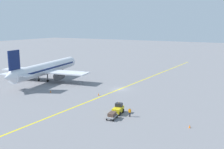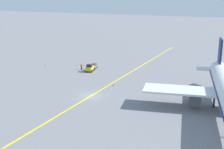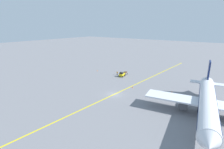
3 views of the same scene
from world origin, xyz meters
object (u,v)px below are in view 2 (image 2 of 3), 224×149
(ground_crew_worker, at_px, (81,66))
(traffic_cone_by_wingtip, at_px, (45,65))
(baggage_cart_trailing, at_px, (94,66))
(traffic_cone_mid_apron, at_px, (172,86))
(traffic_cone_near_nose, at_px, (114,84))
(baggage_tug_white, at_px, (90,68))

(ground_crew_worker, xyz_separation_m, traffic_cone_by_wingtip, (11.12, 0.08, -0.63))
(baggage_cart_trailing, bearing_deg, traffic_cone_mid_apron, 158.94)
(traffic_cone_near_nose, bearing_deg, traffic_cone_mid_apron, -163.50)
(baggage_tug_white, distance_m, ground_crew_worker, 2.84)
(baggage_cart_trailing, height_order, ground_crew_worker, ground_crew_worker)
(traffic_cone_mid_apron, relative_size, traffic_cone_by_wingtip, 1.00)
(ground_crew_worker, bearing_deg, traffic_cone_near_nose, 143.28)
(traffic_cone_near_nose, height_order, traffic_cone_by_wingtip, same)
(baggage_tug_white, distance_m, traffic_cone_by_wingtip, 13.92)
(ground_crew_worker, relative_size, traffic_cone_near_nose, 3.05)
(baggage_tug_white, bearing_deg, ground_crew_worker, -11.99)
(traffic_cone_near_nose, distance_m, traffic_cone_mid_apron, 12.67)
(traffic_cone_mid_apron, bearing_deg, baggage_tug_white, -13.92)
(baggage_tug_white, distance_m, baggage_cart_trailing, 3.30)
(traffic_cone_by_wingtip, bearing_deg, traffic_cone_near_nose, 158.21)
(baggage_tug_white, relative_size, traffic_cone_near_nose, 5.79)
(baggage_tug_white, xyz_separation_m, baggage_cart_trailing, (0.48, -3.26, -0.14))
(baggage_cart_trailing, distance_m, ground_crew_worker, 3.53)
(baggage_tug_white, distance_m, traffic_cone_near_nose, 13.80)
(ground_crew_worker, relative_size, traffic_cone_by_wingtip, 3.05)
(traffic_cone_near_nose, height_order, traffic_cone_mid_apron, same)
(baggage_cart_trailing, xyz_separation_m, traffic_cone_by_wingtip, (13.41, 2.76, -0.49))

